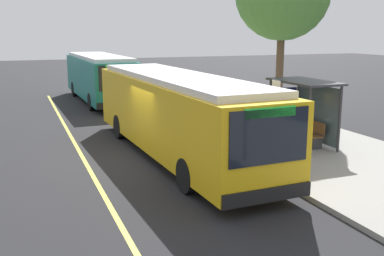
% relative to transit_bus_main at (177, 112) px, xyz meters
% --- Properties ---
extents(ground_plane, '(120.00, 120.00, 0.00)m').
position_rel_transit_bus_main_xyz_m(ground_plane, '(0.10, -1.01, -1.62)').
color(ground_plane, '#232326').
extents(sidewalk_curb, '(44.00, 6.40, 0.15)m').
position_rel_transit_bus_main_xyz_m(sidewalk_curb, '(0.10, 4.99, -1.54)').
color(sidewalk_curb, gray).
rests_on(sidewalk_curb, ground_plane).
extents(lane_stripe_center, '(36.00, 0.14, 0.01)m').
position_rel_transit_bus_main_xyz_m(lane_stripe_center, '(0.10, -3.21, -1.61)').
color(lane_stripe_center, '#E0D64C').
rests_on(lane_stripe_center, ground_plane).
extents(transit_bus_main, '(11.96, 3.09, 2.95)m').
position_rel_transit_bus_main_xyz_m(transit_bus_main, '(0.00, 0.00, 0.00)').
color(transit_bus_main, gold).
rests_on(transit_bus_main, ground_plane).
extents(transit_bus_second, '(10.39, 2.87, 2.95)m').
position_rel_transit_bus_main_xyz_m(transit_bus_second, '(-14.01, -0.26, -0.00)').
color(transit_bus_second, '#146B66').
rests_on(transit_bus_second, ground_plane).
extents(bus_shelter, '(2.90, 1.60, 2.48)m').
position_rel_transit_bus_main_xyz_m(bus_shelter, '(0.61, 4.92, 0.30)').
color(bus_shelter, '#333338').
rests_on(bus_shelter, sidewalk_curb).
extents(waiting_bench, '(1.60, 0.48, 0.95)m').
position_rel_transit_bus_main_xyz_m(waiting_bench, '(0.79, 5.03, -0.98)').
color(waiting_bench, brown).
rests_on(waiting_bench, sidewalk_curb).
extents(route_sign_post, '(0.44, 0.08, 2.80)m').
position_rel_transit_bus_main_xyz_m(route_sign_post, '(2.83, 2.29, 0.34)').
color(route_sign_post, '#333338').
rests_on(route_sign_post, sidewalk_curb).
extents(pedestrian_commuter, '(0.24, 0.40, 1.69)m').
position_rel_transit_bus_main_xyz_m(pedestrian_commuter, '(-1.23, 2.87, -0.50)').
color(pedestrian_commuter, '#282D47').
rests_on(pedestrian_commuter, sidewalk_curb).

